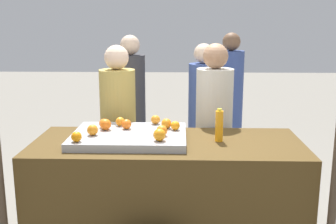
{
  "coord_description": "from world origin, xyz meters",
  "views": [
    {
      "loc": [
        0.1,
        -3.02,
        1.85
      ],
      "look_at": [
        0.0,
        0.15,
        1.14
      ],
      "focal_mm": 43.79,
      "sensor_mm": 36.0,
      "label": 1
    }
  ],
  "objects_px": {
    "vendor_right": "(213,141)",
    "vendor_left": "(119,139)",
    "stall_counter": "(167,198)",
    "orange_1": "(162,131)",
    "orange_0": "(175,126)",
    "juice_bottle": "(219,126)"
  },
  "relations": [
    {
      "from": "juice_bottle",
      "to": "vendor_left",
      "type": "relative_size",
      "value": 0.16
    },
    {
      "from": "stall_counter",
      "to": "orange_0",
      "type": "height_order",
      "value": "orange_0"
    },
    {
      "from": "stall_counter",
      "to": "orange_0",
      "type": "bearing_deg",
      "value": 63.57
    },
    {
      "from": "vendor_left",
      "to": "juice_bottle",
      "type": "bearing_deg",
      "value": -35.91
    },
    {
      "from": "vendor_left",
      "to": "vendor_right",
      "type": "distance_m",
      "value": 0.89
    },
    {
      "from": "juice_bottle",
      "to": "vendor_right",
      "type": "bearing_deg",
      "value": 89.15
    },
    {
      "from": "stall_counter",
      "to": "vendor_left",
      "type": "xyz_separation_m",
      "value": [
        -0.48,
        0.66,
        0.29
      ]
    },
    {
      "from": "orange_1",
      "to": "vendor_right",
      "type": "relative_size",
      "value": 0.05
    },
    {
      "from": "orange_0",
      "to": "orange_1",
      "type": "relative_size",
      "value": 0.87
    },
    {
      "from": "stall_counter",
      "to": "vendor_right",
      "type": "xyz_separation_m",
      "value": [
        0.41,
        0.61,
        0.3
      ]
    },
    {
      "from": "orange_1",
      "to": "juice_bottle",
      "type": "relative_size",
      "value": 0.32
    },
    {
      "from": "vendor_left",
      "to": "orange_1",
      "type": "bearing_deg",
      "value": -58.38
    },
    {
      "from": "vendor_left",
      "to": "orange_0",
      "type": "bearing_deg",
      "value": -45.03
    },
    {
      "from": "vendor_right",
      "to": "orange_0",
      "type": "bearing_deg",
      "value": -125.29
    },
    {
      "from": "vendor_right",
      "to": "vendor_left",
      "type": "bearing_deg",
      "value": 176.85
    },
    {
      "from": "juice_bottle",
      "to": "vendor_left",
      "type": "height_order",
      "value": "vendor_left"
    },
    {
      "from": "orange_1",
      "to": "vendor_left",
      "type": "relative_size",
      "value": 0.05
    },
    {
      "from": "orange_0",
      "to": "vendor_left",
      "type": "relative_size",
      "value": 0.04
    },
    {
      "from": "orange_1",
      "to": "juice_bottle",
      "type": "distance_m",
      "value": 0.44
    },
    {
      "from": "orange_0",
      "to": "vendor_left",
      "type": "xyz_separation_m",
      "value": [
        -0.54,
        0.54,
        -0.27
      ]
    },
    {
      "from": "stall_counter",
      "to": "orange_1",
      "type": "distance_m",
      "value": 0.58
    },
    {
      "from": "orange_1",
      "to": "vendor_right",
      "type": "height_order",
      "value": "vendor_right"
    }
  ]
}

